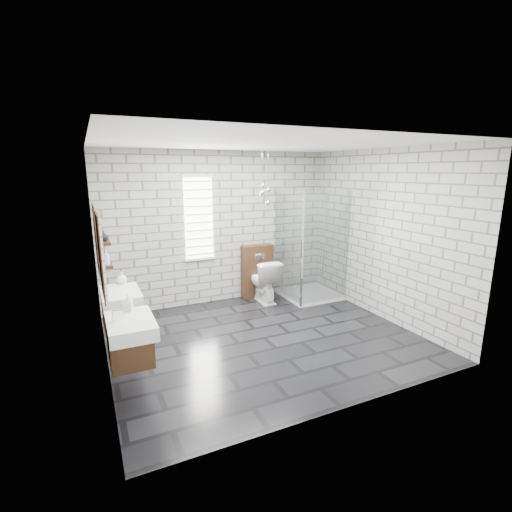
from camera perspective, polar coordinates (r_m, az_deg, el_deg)
floor at (r=5.48m, az=1.32°, el=-12.58°), size 4.20×3.60×0.02m
ceiling at (r=4.96m, az=1.49°, el=17.08°), size 4.20×3.60×0.02m
wall_back at (r=6.69m, az=-5.52°, el=4.30°), size 4.20×0.02×2.70m
wall_front at (r=3.57m, az=14.45°, el=-3.86°), size 4.20×0.02×2.70m
wall_left at (r=4.54m, az=-23.20°, el=-0.89°), size 0.02×3.60×2.70m
wall_right at (r=6.26m, az=19.00°, el=3.04°), size 0.02×3.60×2.70m
vanity_left at (r=4.16m, az=-19.29°, el=-10.45°), size 0.47×0.70×1.57m
vanity_right at (r=5.10m, az=-20.51°, el=-6.15°), size 0.47×0.70×1.57m
shelf_lower at (r=4.50m, az=-22.13°, el=-1.31°), size 0.14×0.30×0.03m
shelf_upper at (r=4.45m, az=-22.42°, el=1.94°), size 0.14×0.30×0.03m
window at (r=6.52m, az=-8.81°, el=5.75°), size 0.56×0.05×1.48m
cistern_panel at (r=7.02m, az=0.18°, el=-2.32°), size 0.60×0.20×1.00m
flush_plate at (r=6.86m, az=0.56°, el=-0.11°), size 0.18×0.01×0.12m
shower_enclosure at (r=6.97m, az=8.12°, el=-2.53°), size 1.00×1.00×2.03m
pendant_cluster at (r=6.50m, az=1.29°, el=9.79°), size 0.27×0.21×0.93m
toilet at (r=6.83m, az=1.11°, el=-3.71°), size 0.46×0.78×0.78m
soap_bottle_a at (r=4.34m, az=-19.10°, el=-6.76°), size 0.11×0.12×0.19m
soap_bottle_b at (r=5.37m, az=-19.95°, el=-3.17°), size 0.14×0.14×0.17m
soap_bottle_c at (r=4.39m, az=-22.05°, el=-0.23°), size 0.08×0.08×0.18m
vase at (r=4.45m, az=-22.37°, el=2.84°), size 0.13×0.13×0.11m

